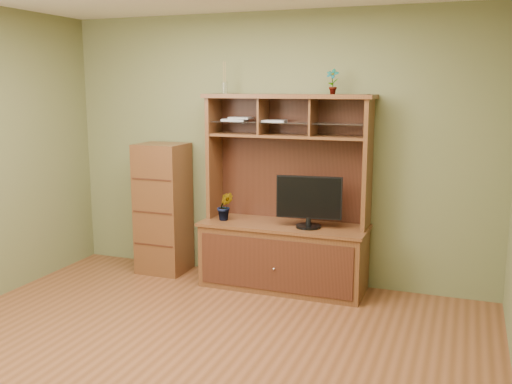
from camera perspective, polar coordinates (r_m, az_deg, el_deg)
The scene contains 8 objects.
room at distance 3.98m, azimuth -7.68°, elevation 1.45°, with size 4.54×4.04×2.74m.
media_hutch at distance 5.63m, azimuth 2.85°, elevation -4.41°, with size 1.66×0.61×1.90m.
monitor at distance 5.39m, azimuth 5.30°, elevation -0.87°, with size 0.62×0.24×0.49m.
orchid_plant at distance 5.70m, azimuth -3.11°, elevation -1.43°, with size 0.16×0.13×0.29m, color #27561D.
top_plant at distance 5.41m, azimuth 7.65°, elevation 10.91°, with size 0.12×0.08×0.23m, color #306724.
reed_diffuser at distance 5.75m, azimuth -3.17°, elevation 11.01°, with size 0.06×0.06×0.31m.
magazines at distance 5.66m, azimuth -0.68°, elevation 7.25°, with size 0.67×0.20×0.04m.
side_cabinet at distance 6.16m, azimuth -9.26°, elevation -1.62°, with size 0.49×0.45×1.38m.
Camera 1 is at (1.86, -3.46, 1.97)m, focal length 40.00 mm.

